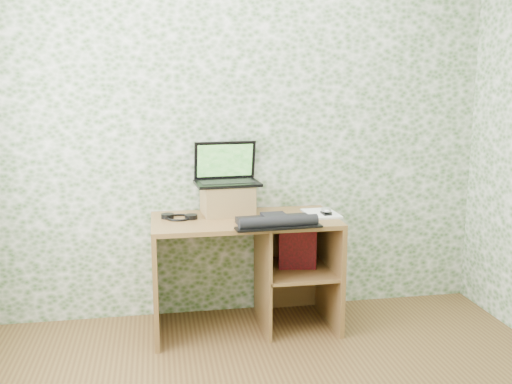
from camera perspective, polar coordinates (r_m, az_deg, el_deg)
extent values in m
plane|color=white|center=(3.92, -1.88, 6.25)|extent=(3.50, 0.00, 3.50)
cube|color=brown|center=(3.71, -1.15, -2.86)|extent=(1.20, 0.60, 0.03)
cube|color=brown|center=(3.78, -10.02, -8.72)|extent=(0.03, 0.60, 0.72)
cube|color=brown|center=(3.95, 7.37, -7.77)|extent=(0.03, 0.60, 0.72)
cube|color=brown|center=(3.84, 0.66, -8.23)|extent=(0.02, 0.56, 0.72)
cube|color=brown|center=(3.88, 4.07, -7.73)|extent=(0.46, 0.56, 0.02)
cube|color=brown|center=(4.15, 3.20, -6.74)|extent=(0.48, 0.02, 0.72)
cube|color=olive|center=(3.81, -2.88, -0.74)|extent=(0.35, 0.30, 0.20)
cube|color=black|center=(3.79, -2.89, 0.88)|extent=(0.44, 0.32, 0.02)
cube|color=black|center=(3.78, -2.88, 1.03)|extent=(0.37, 0.18, 0.00)
cube|color=black|center=(3.89, -3.13, 3.20)|extent=(0.42, 0.10, 0.26)
cube|color=#195819|center=(3.88, -3.11, 3.16)|extent=(0.38, 0.08, 0.22)
cube|color=black|center=(3.58, 1.85, -2.84)|extent=(0.48, 0.20, 0.04)
cube|color=black|center=(3.58, 1.85, -2.68)|extent=(0.16, 0.16, 0.06)
cylinder|color=black|center=(3.46, 2.27, -3.02)|extent=(0.49, 0.11, 0.07)
cube|color=black|center=(3.46, 2.28, -3.54)|extent=(0.54, 0.14, 0.01)
torus|color=black|center=(3.73, -7.68, -2.55)|extent=(0.21, 0.21, 0.01)
cylinder|color=black|center=(3.75, -8.84, -2.40)|extent=(0.08, 0.08, 0.03)
cylinder|color=black|center=(3.71, -6.51, -2.48)|extent=(0.08, 0.08, 0.03)
cube|color=silver|center=(3.83, 6.53, -2.16)|extent=(0.22, 0.30, 0.01)
ellipsoid|color=#BCBCBF|center=(3.79, 7.02, -1.96)|extent=(0.06, 0.10, 0.03)
cylinder|color=black|center=(3.88, 7.41, -1.86)|extent=(0.03, 0.14, 0.01)
cube|color=maroon|center=(3.83, 4.15, -5.48)|extent=(0.26, 0.12, 0.30)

